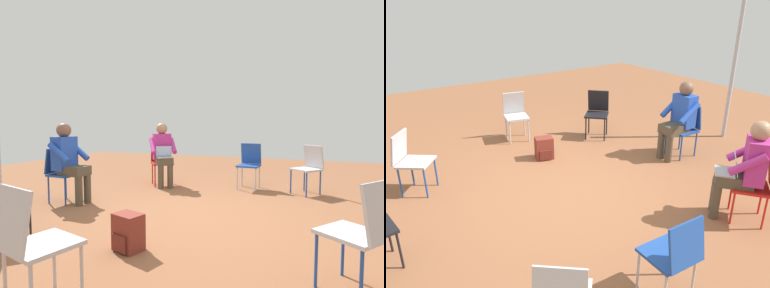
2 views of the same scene
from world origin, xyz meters
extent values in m
plane|color=brown|center=(0.00, 0.00, 0.00)|extent=(14.00, 14.00, 0.00)
cube|color=black|center=(-1.47, 1.54, 0.43)|extent=(0.57, 0.57, 0.03)
cylinder|color=black|center=(-1.23, 1.54, 0.21)|extent=(0.02, 0.02, 0.42)
cylinder|color=black|center=(-1.47, 1.30, 0.21)|extent=(0.02, 0.02, 0.42)
cube|color=#1E4799|center=(-0.03, 2.18, 0.43)|extent=(0.41, 0.41, 0.03)
cylinder|color=#1E4799|center=(0.13, 2.01, 0.21)|extent=(0.02, 0.02, 0.42)
cylinder|color=#1E4799|center=(-0.21, 2.02, 0.21)|extent=(0.02, 0.02, 0.42)
cylinder|color=#1E4799|center=(0.14, 2.35, 0.21)|extent=(0.02, 0.02, 0.42)
cylinder|color=#1E4799|center=(-0.20, 2.36, 0.21)|extent=(0.02, 0.02, 0.42)
cube|color=#1E4799|center=(-0.03, 2.37, 0.65)|extent=(0.38, 0.11, 0.40)
cube|color=#1E4799|center=(1.97, -0.31, 0.43)|extent=(0.42, 0.42, 0.03)
cylinder|color=#B7B7BC|center=(1.79, -0.48, 0.21)|extent=(0.02, 0.02, 0.42)
cylinder|color=#B7B7BC|center=(1.81, -0.14, 0.21)|extent=(0.02, 0.02, 0.42)
cylinder|color=#B7B7BC|center=(2.13, -0.49, 0.21)|extent=(0.02, 0.02, 0.42)
cylinder|color=#B7B7BC|center=(2.15, -0.15, 0.21)|extent=(0.02, 0.02, 0.42)
cube|color=#1E4799|center=(2.16, -0.32, 0.65)|extent=(0.11, 0.38, 0.40)
cube|color=#B7B7BC|center=(-2.19, 0.28, 0.43)|extent=(0.48, 0.48, 0.03)
cylinder|color=#B7B7BC|center=(-1.98, 0.40, 0.21)|extent=(0.02, 0.02, 0.42)
cylinder|color=#B7B7BC|center=(-2.06, 0.07, 0.21)|extent=(0.02, 0.02, 0.42)
cylinder|color=#B7B7BC|center=(-2.31, 0.48, 0.21)|extent=(0.02, 0.02, 0.42)
cube|color=#B7B7BC|center=(-2.37, 0.32, 0.65)|extent=(0.18, 0.39, 0.40)
cube|color=red|center=(1.69, 1.37, 0.43)|extent=(0.56, 0.56, 0.03)
cylinder|color=red|center=(1.66, 1.13, 0.21)|extent=(0.02, 0.02, 0.42)
cylinder|color=red|center=(1.45, 1.40, 0.21)|extent=(0.02, 0.02, 0.42)
cylinder|color=red|center=(1.93, 1.33, 0.21)|extent=(0.02, 0.02, 0.42)
cylinder|color=red|center=(1.72, 1.60, 0.21)|extent=(0.02, 0.02, 0.42)
cube|color=red|center=(1.84, 1.48, 0.65)|extent=(0.30, 0.36, 0.40)
cube|color=#B7B7BC|center=(1.88, -1.32, 0.43)|extent=(0.56, 0.56, 0.03)
cylinder|color=#1E4799|center=(1.64, -1.34, 0.21)|extent=(0.02, 0.02, 0.42)
cylinder|color=#1E4799|center=(1.86, -1.08, 0.21)|extent=(0.02, 0.02, 0.42)
cylinder|color=#1E4799|center=(1.90, -1.56, 0.21)|extent=(0.02, 0.02, 0.42)
cylinder|color=#1E4799|center=(2.12, -1.30, 0.21)|extent=(0.02, 0.02, 0.42)
cube|color=#B7B7BC|center=(2.02, -1.44, 0.65)|extent=(0.32, 0.35, 0.40)
cube|color=#B7B7BC|center=(-1.23, -1.66, 0.43)|extent=(0.56, 0.56, 0.03)
cylinder|color=#1E4799|center=(-1.26, -1.43, 0.21)|extent=(0.02, 0.02, 0.42)
cylinder|color=#1E4799|center=(-0.99, -1.63, 0.21)|extent=(0.02, 0.02, 0.42)
cylinder|color=#1E4799|center=(-1.46, -1.70, 0.21)|extent=(0.02, 0.02, 0.42)
cube|color=#B7B7BC|center=(-1.34, -1.81, 0.65)|extent=(0.36, 0.31, 0.40)
cylinder|color=#4C4233|center=(1.46, 1.08, 0.23)|extent=(0.11, 0.11, 0.45)
cylinder|color=#4C4233|center=(1.35, 1.22, 0.23)|extent=(0.11, 0.11, 0.45)
cube|color=#4C4233|center=(1.54, 1.25, 0.51)|extent=(0.52, 0.49, 0.14)
cube|color=#B22D84|center=(1.69, 1.37, 0.77)|extent=(0.38, 0.40, 0.52)
sphere|color=#A87A5B|center=(1.69, 1.37, 1.13)|extent=(0.22, 0.22, 0.22)
cylinder|color=#B22D84|center=(1.73, 1.15, 0.80)|extent=(0.37, 0.31, 0.31)
cylinder|color=#B22D84|center=(1.49, 1.47, 0.80)|extent=(0.37, 0.31, 0.31)
cube|color=#9EA0A5|center=(1.45, 1.18, 0.59)|extent=(0.36, 0.37, 0.02)
cube|color=#B2D1F2|center=(1.54, 1.25, 0.70)|extent=(0.22, 0.27, 0.20)
cylinder|color=#4C4233|center=(0.05, 1.82, 0.23)|extent=(0.11, 0.11, 0.45)
cylinder|color=#4C4233|center=(-0.13, 1.83, 0.23)|extent=(0.11, 0.11, 0.45)
cube|color=#4C4233|center=(-0.04, 2.00, 0.51)|extent=(0.31, 0.43, 0.14)
cube|color=blue|center=(-0.03, 2.18, 0.77)|extent=(0.35, 0.23, 0.52)
sphere|color=brown|center=(-0.03, 2.18, 1.13)|extent=(0.22, 0.22, 0.22)
cylinder|color=blue|center=(0.16, 2.08, 0.80)|extent=(0.10, 0.40, 0.31)
cylinder|color=blue|center=(-0.24, 2.09, 0.80)|extent=(0.10, 0.40, 0.31)
cube|color=maroon|center=(-1.20, 0.27, 0.18)|extent=(0.27, 0.33, 0.36)
cube|color=maroon|center=(-1.20, 0.27, 0.10)|extent=(0.30, 0.26, 0.16)
camera|label=1|loc=(-3.63, -1.35, 1.24)|focal=28.00mm
camera|label=2|loc=(3.69, -2.45, 2.55)|focal=35.00mm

